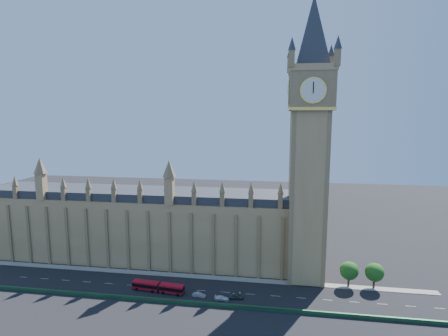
# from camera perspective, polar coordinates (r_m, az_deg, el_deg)

# --- Properties ---
(ground) EXTENTS (400.00, 400.00, 0.00)m
(ground) POSITION_cam_1_polar(r_m,az_deg,el_deg) (121.50, -5.72, -19.13)
(ground) COLOR black
(ground) RESTS_ON ground
(palace_westminster) EXTENTS (120.00, 20.00, 28.00)m
(palace_westminster) POSITION_cam_1_polar(r_m,az_deg,el_deg) (143.07, -13.46, -9.01)
(palace_westminster) COLOR #A1814D
(palace_westminster) RESTS_ON ground
(elizabeth_tower) EXTENTS (20.59, 20.59, 105.00)m
(elizabeth_tower) POSITION_cam_1_polar(r_m,az_deg,el_deg) (118.80, 13.86, 7.42)
(elizabeth_tower) COLOR #A1814D
(elizabeth_tower) RESTS_ON ground
(bridge_parapet) EXTENTS (160.00, 0.60, 1.20)m
(bridge_parapet) POSITION_cam_1_polar(r_m,az_deg,el_deg) (113.58, -6.92, -20.90)
(bridge_parapet) COLOR #1E4C2D
(bridge_parapet) RESTS_ON ground
(kerb_north) EXTENTS (160.00, 3.00, 0.16)m
(kerb_north) POSITION_cam_1_polar(r_m,az_deg,el_deg) (129.72, -4.64, -17.21)
(kerb_north) COLOR gray
(kerb_north) RESTS_ON ground
(tree_east_near) EXTENTS (6.00, 6.00, 8.50)m
(tree_east_near) POSITION_cam_1_polar(r_m,az_deg,el_deg) (127.44, 19.84, -15.44)
(tree_east_near) COLOR #382619
(tree_east_near) RESTS_ON ground
(tree_east_far) EXTENTS (6.00, 6.00, 8.50)m
(tree_east_far) POSITION_cam_1_polar(r_m,az_deg,el_deg) (129.24, 23.45, -15.30)
(tree_east_far) COLOR #382619
(tree_east_far) RESTS_ON ground
(red_bus) EXTENTS (17.56, 4.32, 2.96)m
(red_bus) POSITION_cam_1_polar(r_m,az_deg,el_deg) (120.94, -10.71, -18.56)
(red_bus) COLOR #B50C1F
(red_bus) RESTS_ON ground
(car_grey) EXTENTS (4.63, 2.06, 1.55)m
(car_grey) POSITION_cam_1_polar(r_m,az_deg,el_deg) (115.46, 1.96, -20.22)
(car_grey) COLOR #3A3D41
(car_grey) RESTS_ON ground
(car_silver) EXTENTS (4.26, 1.92, 1.36)m
(car_silver) POSITION_cam_1_polar(r_m,az_deg,el_deg) (116.68, -4.09, -19.97)
(car_silver) COLOR #94959A
(car_silver) RESTS_ON ground
(car_white) EXTENTS (4.46, 1.83, 1.29)m
(car_white) POSITION_cam_1_polar(r_m,az_deg,el_deg) (114.77, -0.38, -20.48)
(car_white) COLOR white
(car_white) RESTS_ON ground
(cone_a) EXTENTS (0.65, 0.65, 0.79)m
(cone_a) POSITION_cam_1_polar(r_m,az_deg,el_deg) (118.28, 2.62, -19.70)
(cone_a) COLOR black
(cone_a) RESTS_ON ground
(cone_b) EXTENTS (0.66, 0.66, 0.79)m
(cone_b) POSITION_cam_1_polar(r_m,az_deg,el_deg) (115.56, 2.67, -20.42)
(cone_b) COLOR black
(cone_b) RESTS_ON ground
(cone_c) EXTENTS (0.59, 0.59, 0.71)m
(cone_c) POSITION_cam_1_polar(r_m,az_deg,el_deg) (115.46, 1.70, -20.47)
(cone_c) COLOR black
(cone_c) RESTS_ON ground
(cone_d) EXTENTS (0.53, 0.53, 0.80)m
(cone_d) POSITION_cam_1_polar(r_m,az_deg,el_deg) (117.63, 1.61, -19.86)
(cone_d) COLOR black
(cone_d) RESTS_ON ground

